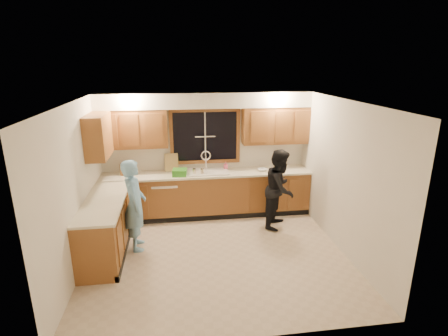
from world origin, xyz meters
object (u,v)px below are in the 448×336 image
object	(u,v)px
sink	(207,175)
man	(135,205)
dishwasher	(166,198)
woman	(280,189)
dish_crate	(180,172)
knife_block	(124,169)
bowl	(263,170)
stove	(99,244)
soap_bottle	(226,166)

from	to	relation	value
sink	man	xyz separation A→B (m)	(-1.32, -1.19, -0.08)
dishwasher	woman	size ratio (longest dim) A/B	0.54
dishwasher	dish_crate	xyz separation A→B (m)	(0.30, -0.12, 0.57)
knife_block	dish_crate	bearing A→B (deg)	-13.12
dish_crate	knife_block	bearing A→B (deg)	170.03
dish_crate	bowl	size ratio (longest dim) A/B	1.42
man	bowl	world-z (taller)	man
dish_crate	stove	bearing A→B (deg)	-126.50
dishwasher	man	bearing A→B (deg)	-111.58
stove	man	distance (m)	0.86
woman	soap_bottle	xyz separation A→B (m)	(-0.92, 0.84, 0.24)
man	knife_block	distance (m)	1.32
sink	dish_crate	distance (m)	0.58
knife_block	bowl	size ratio (longest dim) A/B	1.25
man	sink	bearing A→B (deg)	-55.08
dishwasher	soap_bottle	bearing A→B (deg)	6.57
knife_block	bowl	bearing A→B (deg)	-5.66
knife_block	dishwasher	bearing A→B (deg)	-8.58
sink	dish_crate	bearing A→B (deg)	-166.46
sink	woman	size ratio (longest dim) A/B	0.57
dish_crate	soap_bottle	size ratio (longest dim) A/B	1.61
man	woman	distance (m)	2.68
man	woman	xyz separation A→B (m)	(2.64, 0.48, -0.02)
soap_bottle	woman	bearing A→B (deg)	-42.28
sink	soap_bottle	xyz separation A→B (m)	(0.40, 0.13, 0.14)
stove	bowl	distance (m)	3.46
dish_crate	sink	bearing A→B (deg)	13.54
knife_block	bowl	xyz separation A→B (m)	(2.78, -0.12, -0.10)
dish_crate	bowl	bearing A→B (deg)	2.39
stove	man	bearing A→B (deg)	52.56
man	bowl	size ratio (longest dim) A/B	8.16
woman	dish_crate	size ratio (longest dim) A/B	5.59
knife_block	dish_crate	xyz separation A→B (m)	(1.09, -0.19, -0.06)
stove	soap_bottle	size ratio (longest dim) A/B	5.34
dish_crate	soap_bottle	world-z (taller)	soap_bottle
dish_crate	man	bearing A→B (deg)	-125.93
woman	bowl	size ratio (longest dim) A/B	7.94
bowl	man	bearing A→B (deg)	-155.27
dishwasher	sink	bearing A→B (deg)	0.99
woman	soap_bottle	bearing A→B (deg)	78.74
dishwasher	dish_crate	distance (m)	0.66
sink	soap_bottle	bearing A→B (deg)	17.83
man	woman	bearing A→B (deg)	-86.87
man	soap_bottle	bearing A→B (deg)	-59.69
stove	dish_crate	distance (m)	2.17
knife_block	bowl	world-z (taller)	knife_block
man	stove	bearing A→B (deg)	135.30
man	dish_crate	bearing A→B (deg)	-43.19
stove	woman	bearing A→B (deg)	19.66
man	soap_bottle	size ratio (longest dim) A/B	9.27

